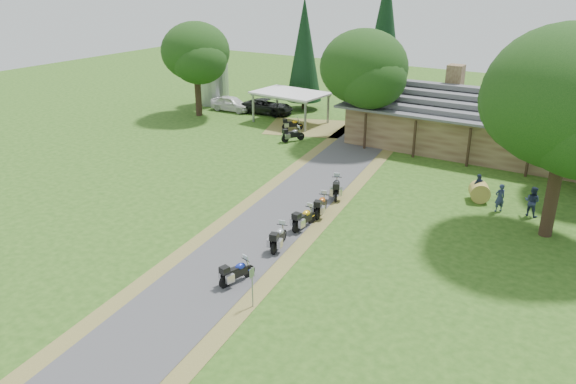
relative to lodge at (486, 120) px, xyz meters
The scene contains 24 objects.
ground 24.86m from the lodge, 104.04° to the right, with size 120.00×120.00×0.00m, color #274C15.
driveway 21.17m from the lodge, 108.00° to the right, with size 46.00×46.00×0.00m, color #424244.
lodge is the anchor object (origin of this frame).
silo 28.09m from the lodge, behind, with size 3.08×3.08×6.25m, color gray.
carport 17.26m from the lodge, behind, with size 6.45×4.30×2.79m, color white, non-canonical shape.
car_white_sedan 24.61m from the lodge, behind, with size 5.58×2.36×1.86m, color white.
car_dark_suv 20.96m from the lodge, behind, with size 5.54×2.36×2.12m, color black.
motorcycle_row_a 26.47m from the lodge, 99.44° to the right, with size 1.73×0.56×1.18m, color navy, non-canonical shape.
motorcycle_row_b 22.74m from the lodge, 101.67° to the right, with size 1.85×0.60×1.27m, color #989A9F, non-canonical shape.
motorcycle_row_c 20.15m from the lodge, 103.47° to the right, with size 1.87×0.61×1.28m, color gold, non-canonical shape.
motorcycle_row_d 18.17m from the lodge, 105.29° to the right, with size 1.86×0.61×1.27m, color #BE5918, non-canonical shape.
motorcycle_row_e 15.60m from the lodge, 109.88° to the right, with size 1.97×0.64×1.35m, color black, non-canonical shape.
motorcycle_carport_a 16.03m from the lodge, behind, with size 1.65×0.54×1.13m, color #EAA610, non-canonical shape.
motorcycle_carport_b 15.07m from the lodge, 157.62° to the right, with size 1.83×0.60×1.25m, color slate, non-canonical shape.
person_a 12.28m from the lodge, 71.94° to the right, with size 0.57×0.41×1.99m, color navy.
person_b 12.61m from the lodge, 64.09° to the right, with size 0.59×0.42×2.07m, color navy.
person_c 10.75m from the lodge, 77.76° to the right, with size 0.55×0.40×1.94m, color navy.
hay_bale 11.00m from the lodge, 77.23° to the right, with size 1.18×1.18×1.08m, color olive.
sign_post 27.46m from the lodge, 95.45° to the right, with size 0.33×0.06×1.86m, color gray, non-canonical shape.
oak_lodge_left 9.82m from the lodge, 159.67° to the right, with size 6.82×6.82×9.87m, color black, non-canonical shape.
oak_driveway 15.45m from the lodge, 63.86° to the right, with size 8.38×8.38×11.93m, color black, non-canonical shape.
oak_silo 26.37m from the lodge, behind, with size 6.36×6.36×9.79m, color black, non-canonical shape.
cedar_near 11.56m from the lodge, 161.28° to the left, with size 4.10×4.10×13.49m, color black.
cedar_far 19.65m from the lodge, 166.29° to the left, with size 3.49×3.49×10.83m, color black.
Camera 1 is at (15.22, -19.50, 13.13)m, focal length 35.00 mm.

